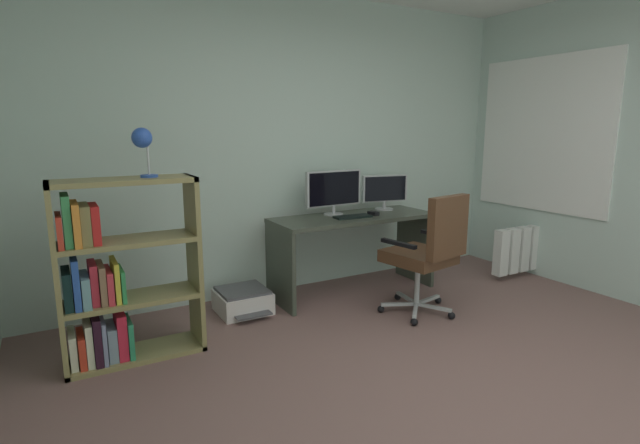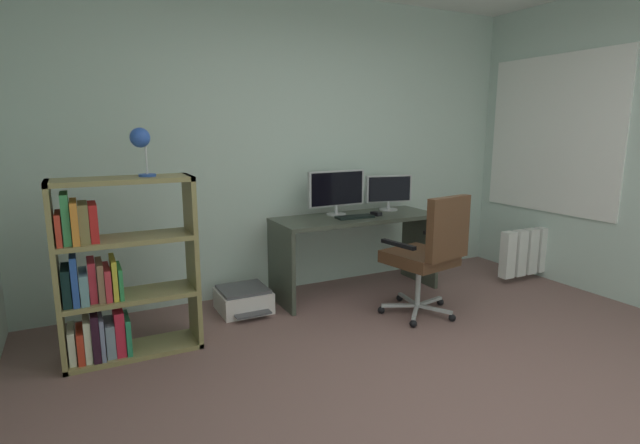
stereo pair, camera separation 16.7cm
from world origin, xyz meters
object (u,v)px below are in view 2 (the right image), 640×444
(monitor_secondary, at_px, (389,191))
(desk_lamp, at_px, (141,141))
(desk, at_px, (356,236))
(office_chair, at_px, (429,251))
(printer, at_px, (244,299))
(radiator, at_px, (536,250))
(keyboard, at_px, (355,217))
(monitor_main, at_px, (336,190))
(computer_mouse, at_px, (376,214))
(bookshelf, at_px, (111,278))

(monitor_secondary, height_order, desk_lamp, desk_lamp)
(desk, height_order, office_chair, office_chair)
(monitor_secondary, bearing_deg, printer, -176.44)
(monitor_secondary, distance_m, radiator, 1.66)
(desk_lamp, relative_size, printer, 0.64)
(keyboard, bearing_deg, monitor_main, 112.02)
(printer, relative_size, radiator, 0.54)
(keyboard, bearing_deg, computer_mouse, 7.34)
(desk, distance_m, keyboard, 0.22)
(desk, xyz_separation_m, office_chair, (0.21, -0.78, 0.02))
(monitor_main, relative_size, desk_lamp, 1.83)
(desk, relative_size, computer_mouse, 15.25)
(keyboard, xyz_separation_m, computer_mouse, (0.24, 0.02, 0.01))
(monitor_secondary, relative_size, desk_lamp, 1.46)
(bookshelf, xyz_separation_m, radiator, (3.97, -0.09, -0.26))
(monitor_secondary, height_order, radiator, monitor_secondary)
(monitor_secondary, xyz_separation_m, bookshelf, (-2.55, -0.50, -0.37))
(desk, xyz_separation_m, monitor_secondary, (0.45, 0.13, 0.38))
(printer, bearing_deg, keyboard, -6.61)
(computer_mouse, relative_size, office_chair, 0.10)
(monitor_secondary, bearing_deg, desk, -163.70)
(monitor_main, height_order, printer, monitor_main)
(office_chair, bearing_deg, keyboard, 111.27)
(monitor_main, distance_m, radiator, 2.19)
(radiator, bearing_deg, desk, 166.37)
(printer, bearing_deg, monitor_secondary, 3.56)
(monitor_secondary, distance_m, printer, 1.73)
(office_chair, xyz_separation_m, desk_lamp, (-2.06, 0.41, 0.88))
(monitor_main, height_order, desk_lamp, desk_lamp)
(monitor_secondary, xyz_separation_m, printer, (-1.52, -0.09, -0.82))
(monitor_main, bearing_deg, computer_mouse, -32.37)
(bookshelf, bearing_deg, keyboard, 7.95)
(monitor_main, relative_size, bookshelf, 0.48)
(monitor_secondary, bearing_deg, radiator, -22.29)
(computer_mouse, bearing_deg, keyboard, 172.56)
(desk, xyz_separation_m, radiator, (1.87, -0.45, -0.25))
(office_chair, distance_m, bookshelf, 2.35)
(radiator, bearing_deg, bookshelf, 178.74)
(desk, relative_size, printer, 3.11)
(desk_lamp, bearing_deg, computer_mouse, 8.43)
(computer_mouse, xyz_separation_m, office_chair, (0.03, -0.71, -0.19))
(monitor_main, xyz_separation_m, desk_lamp, (-1.72, -0.50, 0.47))
(desk, distance_m, printer, 1.16)
(desk, bearing_deg, radiator, -13.63)
(monitor_secondary, bearing_deg, computer_mouse, -144.25)
(office_chair, bearing_deg, monitor_main, 110.66)
(keyboard, height_order, bookshelf, bookshelf)
(bookshelf, relative_size, desk_lamp, 3.83)
(computer_mouse, xyz_separation_m, printer, (-1.25, 0.10, -0.65))
(desk, height_order, monitor_main, monitor_main)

